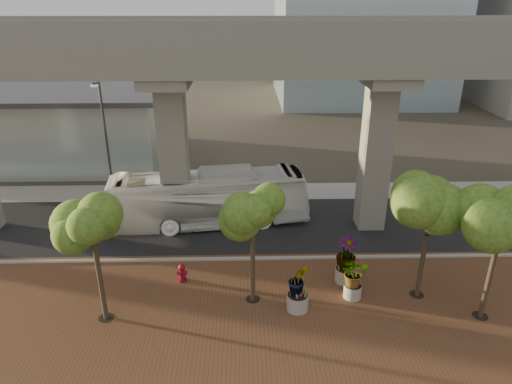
{
  "coord_description": "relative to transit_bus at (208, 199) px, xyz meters",
  "views": [
    {
      "loc": [
        -1.82,
        -23.68,
        13.48
      ],
      "look_at": [
        -1.19,
        0.5,
        3.03
      ],
      "focal_mm": 32.0,
      "sensor_mm": 36.0,
      "label": 1
    }
  ],
  "objects": [
    {
      "name": "street_tree_near_west",
      "position": [
        2.65,
        -8.09,
        2.88
      ],
      "size": [
        3.14,
        3.14,
        6.02
      ],
      "color": "#483C29",
      "rests_on": "ground"
    },
    {
      "name": "curb_strip",
      "position": [
        4.15,
        -4.48,
        -1.66
      ],
      "size": [
        70.0,
        0.25,
        0.16
      ],
      "primitive_type": "cube",
      "color": "#9E9B93",
      "rests_on": "ground"
    },
    {
      "name": "asphalt_road",
      "position": [
        4.15,
        -0.48,
        -1.72
      ],
      "size": [
        90.0,
        8.0,
        0.04
      ],
      "primitive_type": "cube",
      "color": "black",
      "rests_on": "ground"
    },
    {
      "name": "street_tree_near_east",
      "position": [
        10.66,
        -7.93,
        2.7
      ],
      "size": [
        3.74,
        3.74,
        6.1
      ],
      "color": "#483C29",
      "rests_on": "ground"
    },
    {
      "name": "street_tree_far_west",
      "position": [
        -4.02,
        -9.3,
        3.12
      ],
      "size": [
        3.23,
        3.23,
        6.29
      ],
      "color": "#483C29",
      "rests_on": "ground"
    },
    {
      "name": "planter_left",
      "position": [
        4.7,
        -8.89,
        -0.19
      ],
      "size": [
        2.23,
        2.23,
        2.46
      ],
      "color": "#ABA39A",
      "rests_on": "ground"
    },
    {
      "name": "ground",
      "position": [
        4.15,
        -2.48,
        -1.74
      ],
      "size": [
        160.0,
        160.0,
        0.0
      ],
      "primitive_type": "plane",
      "color": "#3A362A",
      "rests_on": "ground"
    },
    {
      "name": "brick_plaza",
      "position": [
        4.15,
        -10.48,
        -1.71
      ],
      "size": [
        70.0,
        13.0,
        0.06
      ],
      "primitive_type": "cube",
      "color": "brown",
      "rests_on": "ground"
    },
    {
      "name": "planter_right",
      "position": [
        7.34,
        -6.71,
        -0.16
      ],
      "size": [
        2.34,
        2.34,
        2.5
      ],
      "color": "#AEA69D",
      "rests_on": "ground"
    },
    {
      "name": "fire_hydrant",
      "position": [
        -0.91,
        -6.45,
        -1.2
      ],
      "size": [
        0.5,
        0.45,
        1.01
      ],
      "color": "maroon",
      "rests_on": "ground"
    },
    {
      "name": "street_tree_far_east",
      "position": [
        12.99,
        -9.62,
        3.05
      ],
      "size": [
        3.5,
        3.5,
        6.35
      ],
      "color": "#483C29",
      "rests_on": "ground"
    },
    {
      "name": "streetlamp_west",
      "position": [
        -7.04,
        3.76,
        3.18
      ],
      "size": [
        0.42,
        1.22,
        8.44
      ],
      "color": "#2F2F34",
      "rests_on": "ground"
    },
    {
      "name": "transit_viaduct",
      "position": [
        4.15,
        -0.48,
        5.55
      ],
      "size": [
        72.0,
        5.6,
        12.4
      ],
      "color": "gray",
      "rests_on": "ground"
    },
    {
      "name": "station_pavilion",
      "position": [
        -15.85,
        13.52,
        1.48
      ],
      "size": [
        23.0,
        13.0,
        6.3
      ],
      "color": "#A6BABE",
      "rests_on": "ground"
    },
    {
      "name": "planter_front",
      "position": [
        7.46,
        -8.03,
        -0.4
      ],
      "size": [
        1.92,
        1.92,
        2.11
      ],
      "color": "#9C978D",
      "rests_on": "ground"
    },
    {
      "name": "streetlamp_east",
      "position": [
        11.52,
        4.9,
        3.41
      ],
      "size": [
        0.44,
        1.28,
        8.83
      ],
      "color": "#2D2D32",
      "rests_on": "ground"
    },
    {
      "name": "far_sidewalk",
      "position": [
        4.15,
        5.02,
        -1.71
      ],
      "size": [
        90.0,
        3.0,
        0.06
      ],
      "primitive_type": "cube",
      "color": "#9E9B93",
      "rests_on": "ground"
    },
    {
      "name": "transit_bus",
      "position": [
        0.0,
        0.0,
        0.0
      ],
      "size": [
        12.76,
        4.5,
        3.48
      ],
      "primitive_type": "imported",
      "rotation": [
        0.0,
        0.0,
        1.7
      ],
      "color": "white",
      "rests_on": "ground"
    }
  ]
}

